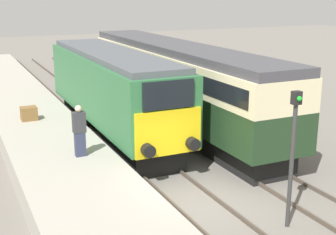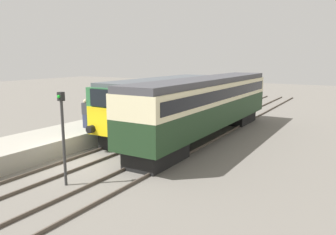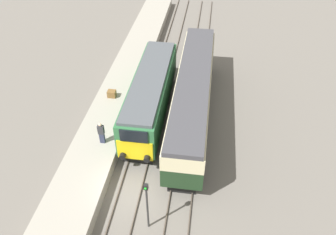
{
  "view_description": "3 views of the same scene",
  "coord_description": "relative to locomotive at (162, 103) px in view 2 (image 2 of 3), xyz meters",
  "views": [
    {
      "loc": [
        -6.54,
        -11.77,
        6.54
      ],
      "look_at": [
        0.0,
        2.19,
        2.34
      ],
      "focal_mm": 50.0,
      "sensor_mm": 36.0,
      "label": 1
    },
    {
      "loc": [
        12.15,
        -11.3,
        5.3
      ],
      "look_at": [
        1.7,
        6.19,
        1.6
      ],
      "focal_mm": 35.0,
      "sensor_mm": 36.0,
      "label": 2
    },
    {
      "loc": [
        4.4,
        -12.94,
        17.81
      ],
      "look_at": [
        1.7,
        6.19,
        1.6
      ],
      "focal_mm": 35.0,
      "sensor_mm": 36.0,
      "label": 3
    }
  ],
  "objects": [
    {
      "name": "ground_plane",
      "position": [
        0.0,
        -8.18,
        -2.16
      ],
      "size": [
        120.0,
        120.0,
        0.0
      ],
      "primitive_type": "plane",
      "color": "slate"
    },
    {
      "name": "platform_left",
      "position": [
        -3.3,
        -0.18,
        -1.69
      ],
      "size": [
        3.5,
        50.0,
        0.94
      ],
      "color": "#9E998C",
      "rests_on": "ground_plane"
    },
    {
      "name": "rails_near_track",
      "position": [
        0.0,
        -3.18,
        -2.09
      ],
      "size": [
        1.51,
        60.0,
        0.14
      ],
      "color": "#4C4238",
      "rests_on": "ground_plane"
    },
    {
      "name": "rails_far_track",
      "position": [
        3.4,
        -3.18,
        -2.09
      ],
      "size": [
        1.5,
        60.0,
        0.14
      ],
      "color": "#4C4238",
      "rests_on": "ground_plane"
    },
    {
      "name": "locomotive",
      "position": [
        0.0,
        0.0,
        0.0
      ],
      "size": [
        2.7,
        12.48,
        3.92
      ],
      "color": "black",
      "rests_on": "ground_plane"
    },
    {
      "name": "passenger_carriage",
      "position": [
        3.4,
        0.36,
        0.29
      ],
      "size": [
        2.75,
        16.94,
        4.06
      ],
      "color": "black",
      "rests_on": "ground_plane"
    },
    {
      "name": "person_on_platform",
      "position": [
        -2.76,
        -4.66,
        -0.3
      ],
      "size": [
        0.44,
        0.26,
        1.82
      ],
      "color": "#2D334C",
      "rests_on": "platform_left"
    },
    {
      "name": "signal_post",
      "position": [
        1.7,
        -10.42,
        0.2
      ],
      "size": [
        0.24,
        0.28,
        3.96
      ],
      "color": "#333333",
      "rests_on": "ground_plane"
    },
    {
      "name": "luggage_crate",
      "position": [
        -3.62,
        0.92,
        -0.92
      ],
      "size": [
        0.7,
        0.56,
        0.6
      ],
      "color": "brown",
      "rests_on": "platform_left"
    }
  ]
}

